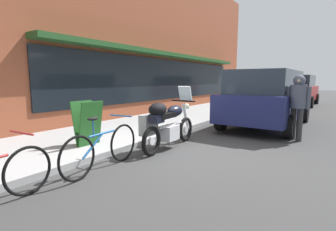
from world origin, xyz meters
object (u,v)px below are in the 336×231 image
pedestrian_walking (298,100)px  parked_car_down_block (297,89)px  sandwich_board_sign (88,123)px  parked_minivan (267,98)px  touring_motorcycle (166,123)px  parked_bicycle (102,148)px

pedestrian_walking → parked_car_down_block: 10.33m
pedestrian_walking → parked_car_down_block: parked_car_down_block is taller
sandwich_board_sign → parked_car_down_block: (13.80, -2.29, 0.35)m
parked_minivan → pedestrian_walking: 1.98m
parked_minivan → pedestrian_walking: bearing=-146.1°
parked_minivan → parked_car_down_block: (8.61, 0.23, -0.00)m
touring_motorcycle → parked_minivan: bearing=-15.8°
sandwich_board_sign → parked_bicycle: bearing=-118.5°
parked_bicycle → parked_car_down_block: 14.51m
parked_minivan → parked_car_down_block: bearing=1.5°
sandwich_board_sign → parked_car_down_block: bearing=-9.4°
pedestrian_walking → touring_motorcycle: bearing=137.8°
parked_bicycle → pedestrian_walking: bearing=-29.8°
sandwich_board_sign → parked_car_down_block: 13.99m
parked_bicycle → pedestrian_walking: pedestrian_walking is taller
touring_motorcycle → parked_minivan: parked_minivan is taller
sandwich_board_sign → parked_car_down_block: parked_car_down_block is taller
touring_motorcycle → pedestrian_walking: 3.42m
parked_bicycle → parked_minivan: (5.85, -1.30, 0.57)m
parked_bicycle → sandwich_board_sign: size_ratio=1.88×
parked_bicycle → parked_car_down_block: size_ratio=0.39×
parked_car_down_block → touring_motorcycle: bearing=175.8°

